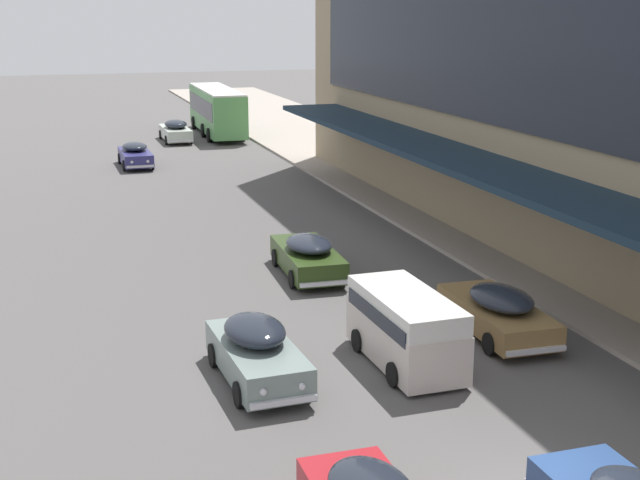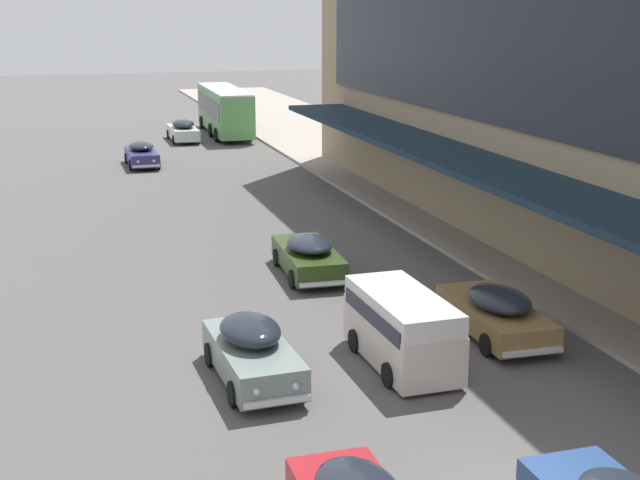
# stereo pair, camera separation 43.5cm
# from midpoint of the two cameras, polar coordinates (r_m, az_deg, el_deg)

# --- Properties ---
(transit_bus_kerbside_front) EXTENTS (2.88, 11.42, 3.44)m
(transit_bus_kerbside_front) POSITION_cam_midpoint_polar(r_m,az_deg,el_deg) (67.23, -6.80, 8.35)
(transit_bus_kerbside_front) COLOR #559953
(transit_bus_kerbside_front) RESTS_ON ground
(sedan_second_mid) EXTENTS (1.98, 4.51, 1.62)m
(sedan_second_mid) POSITION_cam_midpoint_polar(r_m,az_deg,el_deg) (22.82, -4.62, -7.11)
(sedan_second_mid) COLOR gray
(sedan_second_mid) RESTS_ON ground
(sedan_second_near) EXTENTS (1.82, 4.49, 1.43)m
(sedan_second_near) POSITION_cam_midpoint_polar(r_m,az_deg,el_deg) (54.62, -11.97, 5.37)
(sedan_second_near) COLOR navy
(sedan_second_near) RESTS_ON ground
(sedan_trailing_near) EXTENTS (2.10, 4.83, 1.47)m
(sedan_trailing_near) POSITION_cam_midpoint_polar(r_m,az_deg,el_deg) (26.30, 10.86, -4.48)
(sedan_trailing_near) COLOR olive
(sedan_trailing_near) RESTS_ON ground
(sedan_far_back) EXTENTS (2.08, 4.78, 1.47)m
(sedan_far_back) POSITION_cam_midpoint_polar(r_m,az_deg,el_deg) (31.52, -1.18, -0.99)
(sedan_far_back) COLOR #2B3F17
(sedan_far_back) RESTS_ON ground
(sedan_oncoming_front) EXTENTS (1.89, 5.00, 1.56)m
(sedan_oncoming_front) POSITION_cam_midpoint_polar(r_m,az_deg,el_deg) (64.48, -9.43, 6.92)
(sedan_oncoming_front) COLOR beige
(sedan_oncoming_front) RESTS_ON ground
(vw_van) EXTENTS (1.97, 4.58, 1.96)m
(vw_van) POSITION_cam_midpoint_polar(r_m,az_deg,el_deg) (23.83, 4.88, -5.37)
(vw_van) COLOR beige
(vw_van) RESTS_ON ground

